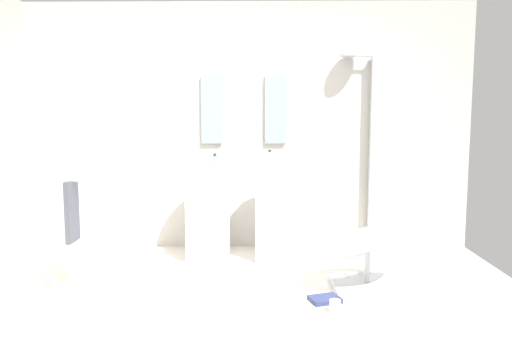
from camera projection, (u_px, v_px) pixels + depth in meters
The scene contains 15 objects.
ground_plane at pixel (235, 304), 3.76m from camera, with size 4.80×3.60×0.04m, color silver.
rear_partition at pixel (244, 127), 5.25m from camera, with size 4.80×0.10×2.60m, color beige.
pedestal_sink_left at pixel (208, 211), 4.87m from camera, with size 0.43×0.43×1.03m.
pedestal_sink_right at pixel (276, 211), 4.86m from camera, with size 0.43×0.43×1.03m.
vanity_mirror_left at pixel (212, 110), 5.16m from camera, with size 0.22×0.03×0.71m, color #8C9EA8.
vanity_mirror_right at pixel (275, 110), 5.15m from camera, with size 0.22×0.03×0.71m, color #8C9EA8.
shower_column at pixel (375, 148), 5.13m from camera, with size 0.49×0.24×2.05m.
lounge_chair at pixel (368, 248), 4.00m from camera, with size 1.08×1.08×0.65m.
towel_rack at pixel (68, 214), 3.97m from camera, with size 0.37×0.22×0.95m.
area_rug at pixel (325, 307), 3.64m from camera, with size 0.92×0.71×0.01m, color white.
magazine_navy at pixel (325, 299), 3.74m from camera, with size 0.22×0.17×0.03m, color navy.
coffee_mug at pixel (335, 306), 3.52m from camera, with size 0.08×0.08×0.09m, color white.
soap_bottle_blue at pixel (215, 161), 4.72m from camera, with size 0.04×0.04×0.13m.
soap_bottle_white at pixel (270, 158), 4.88m from camera, with size 0.05×0.05×0.15m.
soap_bottle_grey at pixel (215, 161), 4.71m from camera, with size 0.04×0.04×0.12m.
Camera 1 is at (0.22, -3.61, 1.43)m, focal length 34.32 mm.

